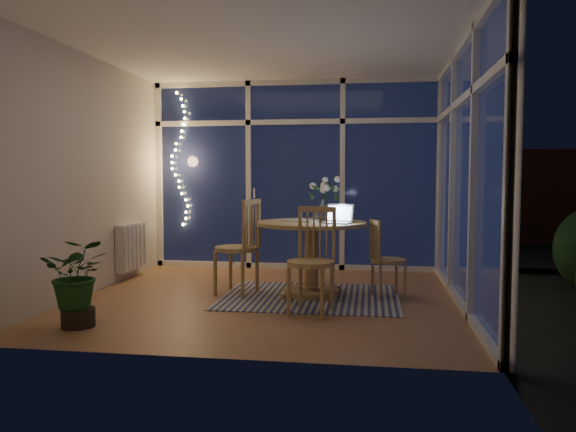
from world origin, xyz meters
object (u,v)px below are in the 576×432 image
object	(u,v)px
chair_right	(389,258)
laptop	(336,213)
potted_plant	(77,283)
flower_vase	(323,210)
chair_front	(311,260)
chair_left	(236,246)
dining_table	(311,259)

from	to	relation	value
chair_right	laptop	world-z (taller)	laptop
potted_plant	flower_vase	bearing A→B (deg)	44.12
chair_right	flower_vase	size ratio (longest dim) A/B	4.00
chair_right	chair_front	size ratio (longest dim) A/B	0.83
chair_left	flower_vase	world-z (taller)	chair_left
chair_left	chair_front	distance (m)	1.18
chair_left	flower_vase	size ratio (longest dim) A/B	5.02
chair_left	dining_table	bearing A→B (deg)	108.65
chair_left	chair_right	xyz separation A→B (m)	(1.63, 0.05, -0.11)
chair_right	chair_front	world-z (taller)	chair_front
chair_front	laptop	xyz separation A→B (m)	(0.19, 0.66, 0.40)
chair_left	laptop	distance (m)	1.16
flower_vase	potted_plant	world-z (taller)	flower_vase
dining_table	laptop	bearing A→B (deg)	-29.02
laptop	dining_table	bearing A→B (deg)	167.32
chair_right	chair_front	bearing A→B (deg)	120.37
laptop	chair_left	bearing A→B (deg)	-168.88
chair_left	chair_right	distance (m)	1.63
chair_right	laptop	size ratio (longest dim) A/B	2.87
chair_front	flower_vase	xyz separation A→B (m)	(0.01, 1.12, 0.40)
laptop	potted_plant	size ratio (longest dim) A/B	0.38
chair_left	flower_vase	xyz separation A→B (m)	(0.91, 0.36, 0.38)
chair_left	chair_front	bearing A→B (deg)	64.64
flower_vase	chair_right	bearing A→B (deg)	-23.02
dining_table	chair_right	world-z (taller)	chair_right
dining_table	chair_right	distance (m)	0.82
chair_left	chair_right	size ratio (longest dim) A/B	1.25
flower_vase	potted_plant	size ratio (longest dim) A/B	0.28
chair_front	potted_plant	bearing A→B (deg)	-146.74
chair_front	potted_plant	distance (m)	2.05
flower_vase	potted_plant	distance (m)	2.73
dining_table	chair_front	bearing A→B (deg)	-84.18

